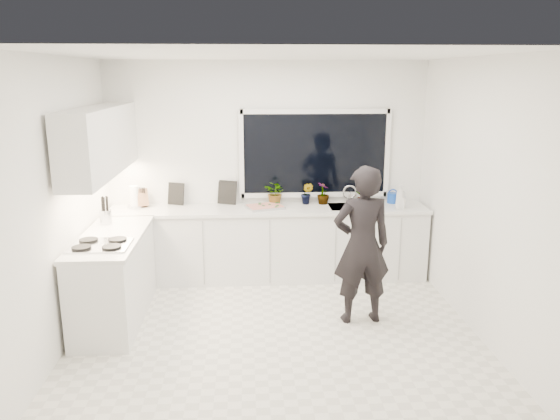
{
  "coord_description": "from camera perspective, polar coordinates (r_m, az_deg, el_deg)",
  "views": [
    {
      "loc": [
        -0.27,
        -5.11,
        2.53
      ],
      "look_at": [
        0.08,
        0.4,
        1.15
      ],
      "focal_mm": 35.0,
      "sensor_mm": 36.0,
      "label": 1
    }
  ],
  "objects": [
    {
      "name": "pizza",
      "position": [
        6.73,
        -1.6,
        0.45
      ],
      "size": [
        0.47,
        0.4,
        0.01
      ],
      "primitive_type": "cube",
      "rotation": [
        0.0,
        0.0,
        0.32
      ],
      "color": "red",
      "rests_on": "pizza_tray"
    },
    {
      "name": "sink",
      "position": [
        6.9,
        7.56,
        -0.03
      ],
      "size": [
        0.58,
        0.42,
        0.14
      ],
      "primitive_type": "cube",
      "color": "silver",
      "rests_on": "countertop_back"
    },
    {
      "name": "pizza_tray",
      "position": [
        6.73,
        -1.6,
        0.31
      ],
      "size": [
        0.52,
        0.44,
        0.03
      ],
      "primitive_type": "cube",
      "rotation": [
        0.0,
        0.0,
        0.32
      ],
      "color": "silver",
      "rests_on": "countertop_back"
    },
    {
      "name": "wall_right",
      "position": [
        5.72,
        19.99,
        1.27
      ],
      "size": [
        0.02,
        3.5,
        2.7
      ],
      "primitive_type": "cube",
      "color": "white",
      "rests_on": "ground"
    },
    {
      "name": "countertop_left",
      "position": [
        5.87,
        -17.25,
        -2.74
      ],
      "size": [
        0.62,
        1.6,
        0.04
      ],
      "primitive_type": "cube",
      "color": "silver",
      "rests_on": "base_cabinets_left"
    },
    {
      "name": "base_cabinets_left",
      "position": [
        6.02,
        -16.93,
        -6.94
      ],
      "size": [
        0.58,
        1.6,
        0.88
      ],
      "primitive_type": "cube",
      "color": "white",
      "rests_on": "floor"
    },
    {
      "name": "wall_left",
      "position": [
        5.53,
        -21.83,
        0.68
      ],
      "size": [
        0.02,
        3.5,
        2.7
      ],
      "primitive_type": "cube",
      "color": "white",
      "rests_on": "ground"
    },
    {
      "name": "person",
      "position": [
        5.65,
        8.54,
        -3.67
      ],
      "size": [
        0.64,
        0.46,
        1.66
      ],
      "primitive_type": "imported",
      "rotation": [
        0.0,
        0.0,
        3.24
      ],
      "color": "black",
      "rests_on": "floor"
    },
    {
      "name": "herb_plants",
      "position": [
        6.91,
        1.91,
        1.78
      ],
      "size": [
        1.35,
        0.36,
        0.3
      ],
      "color": "#26662D",
      "rests_on": "countertop_back"
    },
    {
      "name": "floor",
      "position": [
        5.72,
        -0.52,
        -12.36
      ],
      "size": [
        4.0,
        3.5,
        0.02
      ],
      "primitive_type": "cube",
      "color": "beige",
      "rests_on": "ground"
    },
    {
      "name": "wall_back",
      "position": [
        6.98,
        -1.32,
        4.29
      ],
      "size": [
        4.0,
        0.02,
        2.7
      ],
      "primitive_type": "cube",
      "color": "white",
      "rests_on": "ground"
    },
    {
      "name": "faucet",
      "position": [
        7.05,
        7.29,
        1.63
      ],
      "size": [
        0.03,
        0.03,
        0.22
      ],
      "primitive_type": "cylinder",
      "color": "silver",
      "rests_on": "countertop_back"
    },
    {
      "name": "ceiling",
      "position": [
        5.12,
        -0.59,
        16.04
      ],
      "size": [
        4.0,
        3.5,
        0.02
      ],
      "primitive_type": "cube",
      "color": "white",
      "rests_on": "wall_back"
    },
    {
      "name": "picture_frame_small",
      "position": [
        6.96,
        -5.53,
        1.85
      ],
      "size": [
        0.24,
        0.12,
        0.3
      ],
      "primitive_type": "cube",
      "rotation": [
        0.0,
        0.0,
        -0.4
      ],
      "color": "black",
      "rests_on": "countertop_back"
    },
    {
      "name": "soap_bottles",
      "position": [
        6.85,
        12.49,
        1.24
      ],
      "size": [
        0.15,
        0.15,
        0.3
      ],
      "color": "#D8BF66",
      "rests_on": "countertop_back"
    },
    {
      "name": "upper_cabinets",
      "position": [
        6.05,
        -18.25,
        6.87
      ],
      "size": [
        0.34,
        2.1,
        0.7
      ],
      "primitive_type": "cube",
      "color": "white",
      "rests_on": "wall_left"
    },
    {
      "name": "paper_towel_roll",
      "position": [
        6.97,
        -14.99,
        1.27
      ],
      "size": [
        0.15,
        0.15,
        0.26
      ],
      "primitive_type": "cylinder",
      "rotation": [
        0.0,
        0.0,
        -0.42
      ],
      "color": "white",
      "rests_on": "countertop_back"
    },
    {
      "name": "knife_block",
      "position": [
        6.99,
        -14.21,
        1.2
      ],
      "size": [
        0.16,
        0.14,
        0.22
      ],
      "primitive_type": "cube",
      "rotation": [
        0.0,
        0.0,
        0.41
      ],
      "color": "#9B6F48",
      "rests_on": "countertop_back"
    },
    {
      "name": "watering_can",
      "position": [
        7.15,
        11.68,
        1.25
      ],
      "size": [
        0.17,
        0.17,
        0.13
      ],
      "primitive_type": "cylinder",
      "rotation": [
        0.0,
        0.0,
        -0.26
      ],
      "color": "#1240AF",
      "rests_on": "countertop_back"
    },
    {
      "name": "utensil_crock",
      "position": [
        6.3,
        -17.75,
        -0.7
      ],
      "size": [
        0.17,
        0.17,
        0.16
      ],
      "primitive_type": "cylinder",
      "rotation": [
        0.0,
        0.0,
        0.42
      ],
      "color": "silver",
      "rests_on": "countertop_left"
    },
    {
      "name": "countertop_back",
      "position": [
        6.76,
        -1.19,
        0.07
      ],
      "size": [
        3.94,
        0.62,
        0.04
      ],
      "primitive_type": "cube",
      "color": "silver",
      "rests_on": "base_cabinets_back"
    },
    {
      "name": "stovetop",
      "position": [
        5.54,
        -18.3,
        -3.43
      ],
      "size": [
        0.56,
        0.48,
        0.03
      ],
      "primitive_type": "cube",
      "color": "black",
      "rests_on": "countertop_left"
    },
    {
      "name": "base_cabinets_back",
      "position": [
        6.89,
        -1.17,
        -3.63
      ],
      "size": [
        3.92,
        0.58,
        0.88
      ],
      "primitive_type": "cube",
      "color": "white",
      "rests_on": "floor"
    },
    {
      "name": "window",
      "position": [
        6.96,
        3.65,
        5.9
      ],
      "size": [
        1.8,
        0.02,
        1.0
      ],
      "primitive_type": "cube",
      "color": "black",
      "rests_on": "wall_back"
    },
    {
      "name": "picture_frame_large",
      "position": [
        7.02,
        -10.81,
        1.68
      ],
      "size": [
        0.21,
        0.1,
        0.28
      ],
      "primitive_type": "cube",
      "rotation": [
        0.0,
        0.0,
        -0.4
      ],
      "color": "black",
      "rests_on": "countertop_back"
    }
  ]
}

